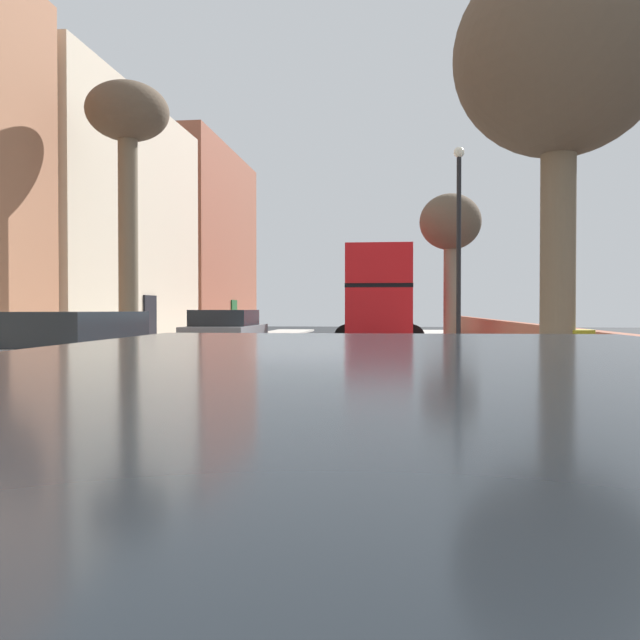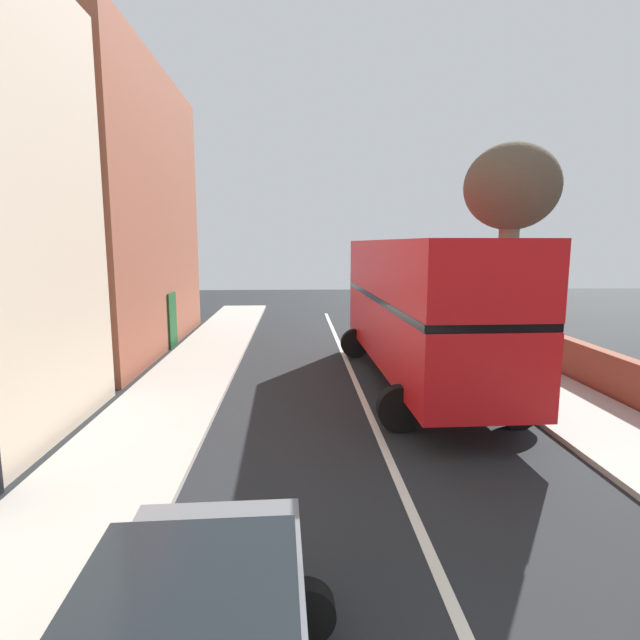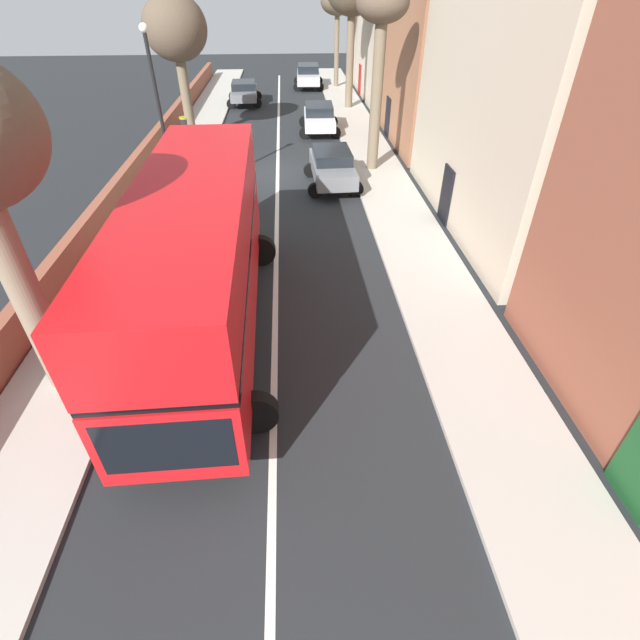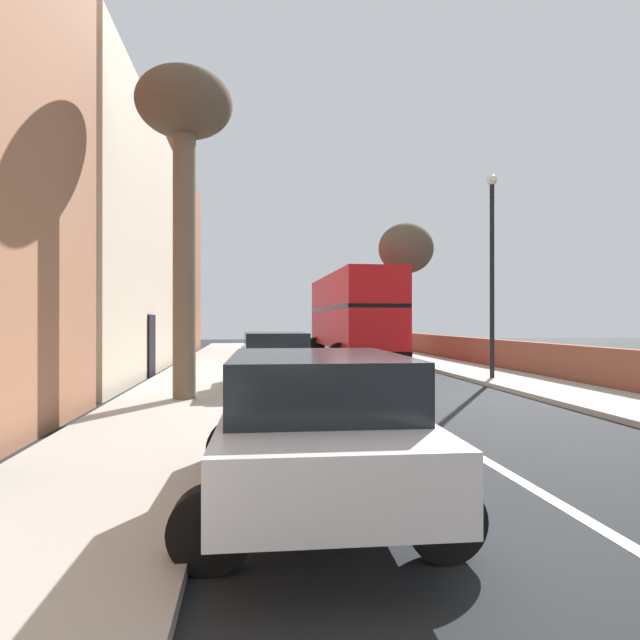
# 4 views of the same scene
# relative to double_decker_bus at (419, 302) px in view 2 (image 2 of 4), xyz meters

# --- Properties ---
(double_decker_bus) EXTENTS (3.70, 10.36, 4.06)m
(double_decker_bus) POSITION_rel_double_decker_bus_xyz_m (0.00, 0.00, 0.00)
(double_decker_bus) COLOR red
(double_decker_bus) RESTS_ON ground
(street_tree_right_1) EXTENTS (2.87, 2.87, 6.89)m
(street_tree_right_1) POSITION_rel_double_decker_bus_xyz_m (3.22, 1.78, 3.09)
(street_tree_right_1) COLOR #7A6B56
(street_tree_right_1) RESTS_ON sidewalk_right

